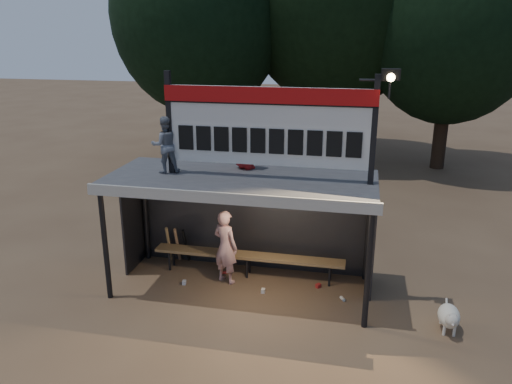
# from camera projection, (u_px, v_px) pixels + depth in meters

# --- Properties ---
(ground) EXTENTS (80.00, 80.00, 0.00)m
(ground) POSITION_uv_depth(u_px,v_px,m) (242.00, 287.00, 9.98)
(ground) COLOR brown
(ground) RESTS_ON ground
(player) EXTENTS (0.66, 0.57, 1.53)m
(player) POSITION_uv_depth(u_px,v_px,m) (226.00, 247.00, 10.01)
(player) COLOR white
(player) RESTS_ON ground
(child_a) EXTENTS (0.65, 0.61, 1.08)m
(child_a) POSITION_uv_depth(u_px,v_px,m) (165.00, 145.00, 9.36)
(child_a) COLOR slate
(child_a) RESTS_ON dugout_shelter
(child_b) EXTENTS (0.61, 0.58, 1.05)m
(child_b) POSITION_uv_depth(u_px,v_px,m) (246.00, 142.00, 9.65)
(child_b) COLOR #A2191B
(child_b) RESTS_ON dugout_shelter
(dugout_shelter) EXTENTS (5.10, 2.08, 2.32)m
(dugout_shelter) POSITION_uv_depth(u_px,v_px,m) (244.00, 196.00, 9.65)
(dugout_shelter) COLOR #3F3F41
(dugout_shelter) RESTS_ON ground
(scoreboard_assembly) EXTENTS (4.10, 0.27, 1.99)m
(scoreboard_assembly) POSITION_uv_depth(u_px,v_px,m) (271.00, 124.00, 8.85)
(scoreboard_assembly) COLOR black
(scoreboard_assembly) RESTS_ON dugout_shelter
(bench) EXTENTS (4.00, 0.35, 0.48)m
(bench) POSITION_uv_depth(u_px,v_px,m) (248.00, 256.00, 10.36)
(bench) COLOR olive
(bench) RESTS_ON ground
(tree_left) EXTENTS (6.46, 6.46, 9.27)m
(tree_left) POSITION_uv_depth(u_px,v_px,m) (199.00, 14.00, 18.40)
(tree_left) COLOR black
(tree_left) RESTS_ON ground
(tree_right) EXTENTS (6.08, 6.08, 8.72)m
(tree_right) POSITION_uv_depth(u_px,v_px,m) (453.00, 22.00, 17.17)
(tree_right) COLOR black
(tree_right) RESTS_ON ground
(dog) EXTENTS (0.36, 0.81, 0.49)m
(dog) POSITION_uv_depth(u_px,v_px,m) (449.00, 317.00, 8.46)
(dog) COLOR silver
(dog) RESTS_ON ground
(bats) EXTENTS (0.48, 0.33, 0.84)m
(bats) POSITION_uv_depth(u_px,v_px,m) (177.00, 244.00, 10.95)
(bats) COLOR #A57F4D
(bats) RESTS_ON ground
(litter) EXTENTS (3.27, 0.88, 0.08)m
(litter) POSITION_uv_depth(u_px,v_px,m) (259.00, 283.00, 10.09)
(litter) COLOR #A41E1C
(litter) RESTS_ON ground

